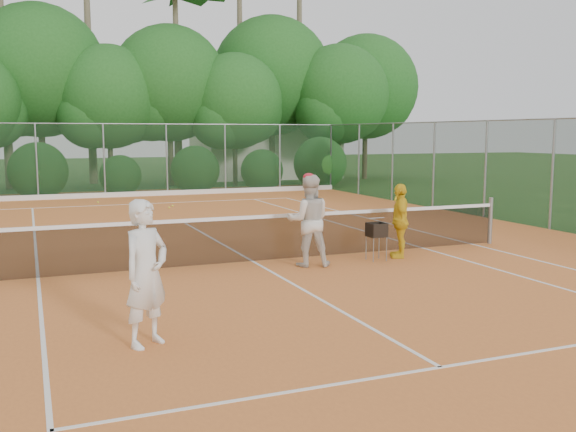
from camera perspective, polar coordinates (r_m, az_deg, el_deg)
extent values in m
plane|color=#274C1B|center=(13.12, -3.04, -4.20)|extent=(120.00, 120.00, 0.00)
cube|color=orange|center=(13.12, -3.04, -4.16)|extent=(18.00, 36.00, 0.02)
cube|color=beige|center=(38.50, -2.05, 5.67)|extent=(8.00, 5.00, 3.00)
cylinder|color=gray|center=(15.95, 17.54, -0.40)|extent=(0.10, 0.10, 1.10)
cube|color=black|center=(13.03, -3.06, -2.13)|extent=(11.87, 0.03, 0.86)
cube|color=white|center=(12.96, -3.07, -0.11)|extent=(11.87, 0.04, 0.07)
imported|color=white|center=(8.05, -12.49, -4.99)|extent=(0.79, 0.73, 1.82)
imported|color=silver|center=(12.59, 1.84, -0.41)|extent=(1.04, 0.91, 1.81)
ellipsoid|color=red|center=(12.51, 1.86, 3.51)|extent=(0.22, 0.22, 0.14)
imported|color=yellow|center=(13.69, 9.91, -0.41)|extent=(0.74, 0.99, 1.57)
cylinder|color=gray|center=(13.16, 7.60, -3.03)|extent=(0.02, 0.02, 0.49)
cylinder|color=gray|center=(13.57, 8.09, -2.73)|extent=(0.02, 0.02, 0.49)
cube|color=black|center=(13.30, 7.88, -1.22)|extent=(0.34, 0.34, 0.29)
sphere|color=#CFDD33|center=(23.33, -10.22, 0.91)|extent=(0.07, 0.07, 0.07)
sphere|color=#C9DC33|center=(25.23, -16.54, 1.19)|extent=(0.07, 0.07, 0.07)
sphere|color=gold|center=(22.78, -10.52, 0.74)|extent=(0.07, 0.07, 0.07)
cube|color=white|center=(24.54, -12.14, 1.10)|extent=(11.03, 0.06, 0.01)
cube|color=white|center=(15.75, 16.20, -2.46)|extent=(0.06, 23.77, 0.01)
cube|color=white|center=(12.43, -21.33, -5.24)|extent=(0.06, 23.77, 0.01)
cube|color=white|center=(14.94, 12.05, -2.84)|extent=(0.06, 23.77, 0.01)
cube|color=white|center=(19.20, -9.29, -0.54)|extent=(8.23, 0.06, 0.01)
cube|color=white|center=(7.58, 13.40, -12.95)|extent=(8.23, 0.06, 0.01)
cube|color=white|center=(13.12, -3.04, -4.10)|extent=(0.06, 12.80, 0.01)
cube|color=#19381E|center=(27.50, -13.36, 4.85)|extent=(18.00, 0.02, 3.00)
cylinder|color=gray|center=(30.21, 3.83, 5.24)|extent=(0.07, 0.07, 3.00)
cylinder|color=gray|center=(30.21, 3.83, 5.24)|extent=(0.07, 0.07, 3.00)
cylinder|color=brown|center=(33.17, -21.03, 6.22)|extent=(0.31, 0.31, 4.50)
sphere|color=#1E521B|center=(33.29, -21.29, 11.95)|extent=(6.30, 6.30, 6.30)
cylinder|color=brown|center=(31.88, -15.51, 5.51)|extent=(0.24, 0.24, 3.50)
sphere|color=#1E521B|center=(31.92, -15.67, 10.16)|extent=(4.90, 4.90, 4.90)
cylinder|color=brown|center=(32.85, -10.40, 6.23)|extent=(0.28, 0.28, 4.10)
sphere|color=#1E521B|center=(32.94, -10.52, 11.51)|extent=(5.74, 5.74, 5.74)
cylinder|color=brown|center=(32.45, -4.73, 5.69)|extent=(0.23, 0.23, 3.40)
sphere|color=#1E521B|center=(32.47, -4.78, 10.13)|extent=(4.76, 4.76, 4.76)
cylinder|color=brown|center=(35.97, -1.44, 6.87)|extent=(0.32, 0.32, 4.65)
sphere|color=#1E521B|center=(36.10, -1.46, 12.34)|extent=(6.51, 6.51, 6.51)
cylinder|color=brown|center=(35.07, 4.52, 6.14)|extent=(0.26, 0.26, 3.80)
sphere|color=#1E521B|center=(35.12, 4.57, 10.73)|extent=(5.32, 5.32, 5.32)
cylinder|color=brown|center=(37.64, 6.85, 6.54)|extent=(0.29, 0.29, 4.25)
sphere|color=#1E521B|center=(37.73, 6.93, 11.32)|extent=(5.95, 5.95, 5.95)
cone|color=brown|center=(33.29, -23.92, 11.69)|extent=(0.44, 0.44, 11.00)
cone|color=brown|center=(35.64, -17.34, 14.89)|extent=(0.44, 0.44, 15.00)
cone|color=brown|center=(33.52, -9.84, 11.31)|extent=(0.44, 0.44, 10.00)
cone|color=brown|center=(36.57, -4.28, 12.63)|extent=(0.44, 0.44, 12.00)
cone|color=brown|center=(39.00, 1.01, 13.79)|extent=(0.44, 0.44, 14.00)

